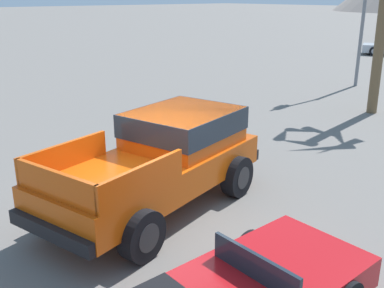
{
  "coord_description": "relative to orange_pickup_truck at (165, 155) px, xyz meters",
  "views": [
    {
      "loc": [
        6.51,
        -4.64,
        4.19
      ],
      "look_at": [
        -0.34,
        1.19,
        1.19
      ],
      "focal_mm": 42.0,
      "sensor_mm": 36.0,
      "label": 1
    }
  ],
  "objects": [
    {
      "name": "orange_pickup_truck",
      "position": [
        0.0,
        0.0,
        0.0
      ],
      "size": [
        3.27,
        5.56,
        1.88
      ],
      "rotation": [
        0.0,
        0.0,
        0.24
      ],
      "color": "#CC4C0C",
      "rests_on": "ground_plane"
    },
    {
      "name": "ground_plane",
      "position": [
        0.42,
        -0.54,
        -1.07
      ],
      "size": [
        320.0,
        320.0,
        0.0
      ],
      "primitive_type": "plane",
      "color": "slate"
    },
    {
      "name": "traffic_light_main",
      "position": [
        -4.28,
        13.52,
        2.56
      ],
      "size": [
        0.38,
        3.12,
        5.22
      ],
      "rotation": [
        0.0,
        0.0,
        4.71
      ],
      "color": "slate",
      "rests_on": "ground_plane"
    }
  ]
}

